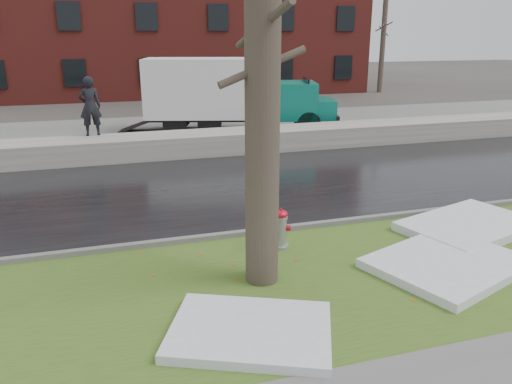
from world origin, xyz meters
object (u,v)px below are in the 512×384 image
object	(u,v)px
worker	(90,106)
tree	(263,72)
fire_hydrant	(281,227)
box_truck	(227,93)

from	to	relation	value
worker	tree	bearing A→B (deg)	99.64
fire_hydrant	worker	size ratio (longest dim) A/B	0.41
tree	box_truck	xyz separation A→B (m)	(2.74, 13.43, -1.86)
tree	box_truck	size ratio (longest dim) A/B	0.74
worker	box_truck	bearing A→B (deg)	-155.24
tree	box_truck	world-z (taller)	tree
tree	worker	bearing A→B (deg)	104.94
tree	fire_hydrant	bearing A→B (deg)	56.96
fire_hydrant	tree	bearing A→B (deg)	-98.20
box_truck	worker	distance (m)	6.32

